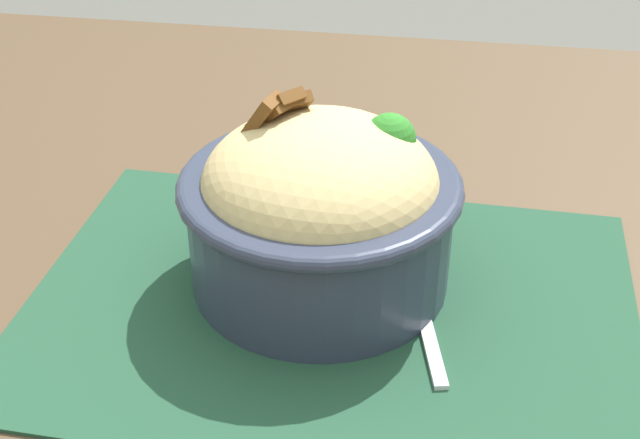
# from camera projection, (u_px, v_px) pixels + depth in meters

# --- Properties ---
(table) EXTENTS (1.09, 0.99, 0.72)m
(table) POSITION_uv_depth(u_px,v_px,m) (303.00, 360.00, 0.64)
(table) COLOR #4C3826
(table) RESTS_ON ground_plane
(placemat) EXTENTS (0.42, 0.31, 0.00)m
(placemat) POSITION_uv_depth(u_px,v_px,m) (330.00, 305.00, 0.60)
(placemat) COLOR #1E422D
(placemat) RESTS_ON table
(bowl) EXTENTS (0.21, 0.21, 0.14)m
(bowl) POSITION_uv_depth(u_px,v_px,m) (320.00, 206.00, 0.59)
(bowl) COLOR #2D3347
(bowl) RESTS_ON placemat
(fork) EXTENTS (0.04, 0.13, 0.00)m
(fork) POSITION_uv_depth(u_px,v_px,m) (423.00, 315.00, 0.58)
(fork) COLOR silver
(fork) RESTS_ON placemat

